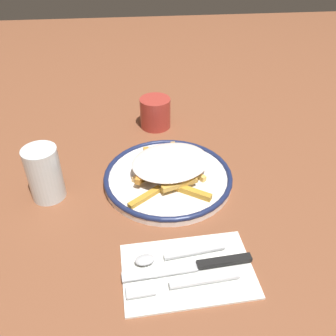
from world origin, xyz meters
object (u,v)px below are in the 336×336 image
object	(u,v)px
napkin	(188,270)
water_glass	(44,174)
knife	(199,265)
spoon	(165,257)
fork	(183,283)
coffee_mug	(155,112)
fries_heap	(169,165)
plate	(168,177)

from	to	relation	value
napkin	water_glass	distance (m)	0.33
knife	spoon	size ratio (longest dim) A/B	1.38
fork	coffee_mug	world-z (taller)	coffee_mug
spoon	coffee_mug	size ratio (longest dim) A/B	1.49
fries_heap	coffee_mug	size ratio (longest dim) A/B	1.94
plate	spoon	world-z (taller)	plate
coffee_mug	plate	bearing A→B (deg)	-177.90
plate	knife	bearing A→B (deg)	-173.31
spoon	water_glass	size ratio (longest dim) A/B	1.38
plate	spoon	bearing A→B (deg)	172.66
napkin	fork	size ratio (longest dim) A/B	1.18
fork	water_glass	xyz separation A→B (m)	(0.24, 0.24, 0.05)
coffee_mug	fork	bearing A→B (deg)	-179.49
spoon	water_glass	distance (m)	0.29
plate	knife	distance (m)	0.23
napkin	spoon	world-z (taller)	spoon
napkin	fork	world-z (taller)	fork
spoon	napkin	bearing A→B (deg)	-124.17
knife	fork	bearing A→B (deg)	134.51
fries_heap	napkin	xyz separation A→B (m)	(-0.24, -0.00, -0.03)
fries_heap	spoon	bearing A→B (deg)	171.97
napkin	spoon	distance (m)	0.04
water_glass	coffee_mug	distance (m)	0.34
fork	plate	bearing A→B (deg)	-0.92
coffee_mug	water_glass	bearing A→B (deg)	137.58
fries_heap	napkin	distance (m)	0.24
spoon	water_glass	bearing A→B (deg)	48.80
napkin	plate	bearing A→B (deg)	1.98
fries_heap	napkin	bearing A→B (deg)	-178.89
water_glass	coffee_mug	bearing A→B (deg)	-42.42
fries_heap	knife	distance (m)	0.24
napkin	fork	bearing A→B (deg)	157.24
knife	water_glass	distance (m)	0.34
napkin	knife	world-z (taller)	knife
fork	spoon	size ratio (longest dim) A/B	1.16
fries_heap	coffee_mug	distance (m)	0.23
plate	fork	bearing A→B (deg)	179.08
fries_heap	fork	xyz separation A→B (m)	(-0.27, 0.01, -0.03)
napkin	fries_heap	bearing A→B (deg)	1.11
plate	fries_heap	xyz separation A→B (m)	(0.01, -0.00, 0.03)
water_glass	napkin	bearing A→B (deg)	-130.30
plate	fries_heap	bearing A→B (deg)	-29.67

